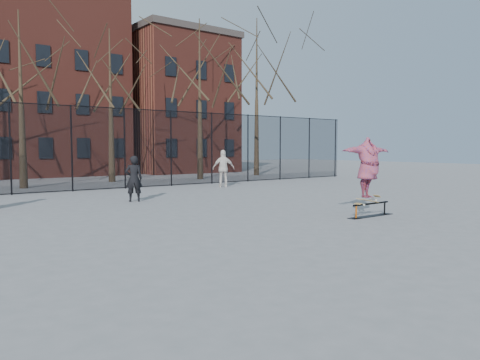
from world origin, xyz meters
TOP-DOWN VIEW (x-y plane):
  - ground at (0.00, 0.00)m, footprint 100.00×100.00m
  - skate_rail at (3.09, -0.31)m, footprint 1.83×0.28m
  - skateboard at (2.93, -0.31)m, footprint 0.88×0.21m
  - skater at (2.93, -0.31)m, footprint 2.22×0.71m
  - bystander_black at (-0.86, 7.51)m, footprint 0.74×0.61m
  - bystander_white at (5.62, 10.78)m, footprint 1.21×0.96m
  - fence at (-0.01, 13.00)m, footprint 34.03×0.07m
  - tree_row at (-0.25, 17.15)m, footprint 33.66×7.46m
  - rowhouses at (0.72, 26.00)m, footprint 29.00×7.00m

SIDE VIEW (x-z plane):
  - ground at x=0.00m, z-range 0.00..0.00m
  - skate_rail at x=3.09m, z-range -0.04..0.36m
  - skateboard at x=2.93m, z-range 0.40..0.51m
  - bystander_black at x=-0.86m, z-range 0.00..1.74m
  - bystander_white at x=5.62m, z-range 0.00..1.92m
  - skater at x=2.93m, z-range 0.51..2.29m
  - fence at x=-0.01m, z-range 0.05..4.05m
  - rowhouses at x=0.72m, z-range -0.44..12.56m
  - tree_row at x=-0.25m, z-range 2.02..12.69m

